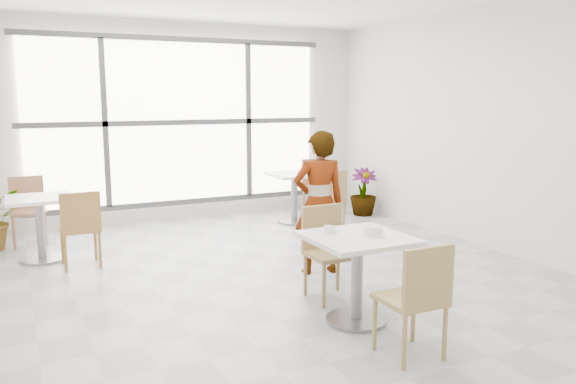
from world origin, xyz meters
name	(u,v)px	position (x,y,z in m)	size (l,w,h in m)	color
floor	(275,284)	(0.00, 0.00, 0.00)	(7.00, 7.00, 0.00)	#9E9EA5
wall_back	(179,122)	(0.00, 3.50, 1.50)	(6.00, 6.00, 0.00)	silver
wall_right	(501,129)	(3.00, 0.00, 1.50)	(7.00, 7.00, 0.00)	silver
window	(180,122)	(0.00, 3.44, 1.50)	(4.60, 0.07, 2.52)	white
main_table	(357,262)	(0.21, -1.19, 0.52)	(0.80, 0.80, 0.75)	silver
chair_near	(418,294)	(0.22, -1.97, 0.50)	(0.42, 0.42, 0.87)	#9E834A
chair_far	(327,245)	(0.30, -0.53, 0.50)	(0.42, 0.42, 0.87)	olive
oatmeal_bowl	(373,230)	(0.34, -1.23, 0.79)	(0.21, 0.21, 0.09)	silver
coffee_cup	(329,230)	(0.03, -1.02, 0.78)	(0.16, 0.13, 0.07)	white
person	(319,203)	(0.59, 0.16, 0.77)	(0.56, 0.37, 1.54)	black
bg_table_left	(40,219)	(-2.08, 1.97, 0.49)	(0.70, 0.70, 0.75)	white
bg_table_right	(294,190)	(1.47, 2.51, 0.49)	(0.70, 0.70, 0.75)	white
bg_chair_left_near	(80,224)	(-1.70, 1.45, 0.50)	(0.42, 0.42, 0.87)	olive
bg_chair_left_far	(28,206)	(-2.19, 2.87, 0.50)	(0.42, 0.42, 0.87)	#9C684D
bg_chair_right_near	(330,196)	(1.65, 1.77, 0.50)	(0.42, 0.42, 0.87)	olive
bg_chair_right_far	(316,182)	(2.14, 3.06, 0.50)	(0.42, 0.42, 0.87)	#A0634A
plant_right	(363,192)	(2.70, 2.50, 0.38)	(0.42, 0.42, 0.76)	#3C813B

